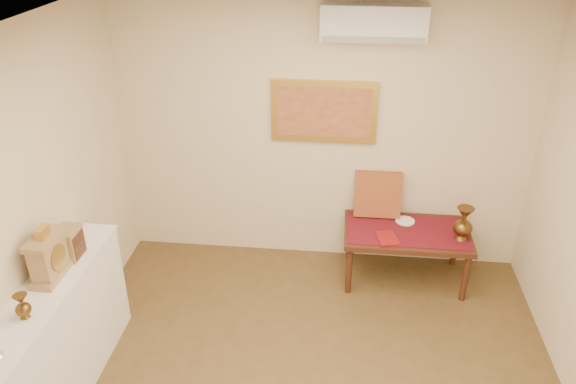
# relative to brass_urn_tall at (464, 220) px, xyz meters

# --- Properties ---
(ceiling) EXTENTS (4.50, 4.50, 0.00)m
(ceiling) POSITION_rel_brass_urn_tall_xyz_m (-1.34, -1.78, 1.94)
(ceiling) COLOR silver
(ceiling) RESTS_ON ground
(wall_back) EXTENTS (4.00, 0.02, 2.70)m
(wall_back) POSITION_rel_brass_urn_tall_xyz_m (-1.34, 0.47, 0.59)
(wall_back) COLOR beige
(wall_back) RESTS_ON ground
(brass_urn_small) EXTENTS (0.10, 0.10, 0.23)m
(brass_urn_small) POSITION_rel_brass_urn_tall_xyz_m (-3.14, -1.95, 0.34)
(brass_urn_small) COLOR brown
(brass_urn_small) RESTS_ON display_ledge
(table_cloth) EXTENTS (1.14, 0.59, 0.01)m
(table_cloth) POSITION_rel_brass_urn_tall_xyz_m (-0.49, 0.10, -0.21)
(table_cloth) COLOR maroon
(table_cloth) RESTS_ON low_table
(brass_urn_tall) EXTENTS (0.18, 0.18, 0.40)m
(brass_urn_tall) POSITION_rel_brass_urn_tall_xyz_m (0.00, 0.00, 0.00)
(brass_urn_tall) COLOR brown
(brass_urn_tall) RESTS_ON table_cloth
(plate) EXTENTS (0.19, 0.19, 0.01)m
(plate) POSITION_rel_brass_urn_tall_xyz_m (-0.50, 0.26, -0.20)
(plate) COLOR white
(plate) RESTS_ON table_cloth
(menu) EXTENTS (0.23, 0.29, 0.01)m
(menu) POSITION_rel_brass_urn_tall_xyz_m (-0.69, -0.08, -0.20)
(menu) COLOR maroon
(menu) RESTS_ON table_cloth
(cushion) EXTENTS (0.46, 0.19, 0.47)m
(cushion) POSITION_rel_brass_urn_tall_xyz_m (-0.78, 0.37, 0.03)
(cushion) COLOR maroon
(cushion) RESTS_ON table_cloth
(display_ledge) EXTENTS (0.37, 2.02, 0.98)m
(display_ledge) POSITION_rel_brass_urn_tall_xyz_m (-3.16, -1.78, -0.27)
(display_ledge) COLOR white
(display_ledge) RESTS_ON floor
(mantel_clock) EXTENTS (0.17, 0.36, 0.41)m
(mantel_clock) POSITION_rel_brass_urn_tall_xyz_m (-3.17, -1.51, 0.39)
(mantel_clock) COLOR #9D7F50
(mantel_clock) RESTS_ON display_ledge
(wooden_chest) EXTENTS (0.16, 0.21, 0.24)m
(wooden_chest) POSITION_rel_brass_urn_tall_xyz_m (-3.14, -1.25, 0.34)
(wooden_chest) COLOR #9D7F50
(wooden_chest) RESTS_ON display_ledge
(low_table) EXTENTS (1.20, 0.70, 0.55)m
(low_table) POSITION_rel_brass_urn_tall_xyz_m (-0.49, 0.10, -0.28)
(low_table) COLOR #442114
(low_table) RESTS_ON floor
(painting) EXTENTS (1.00, 0.06, 0.60)m
(painting) POSITION_rel_brass_urn_tall_xyz_m (-1.34, 0.44, 0.84)
(painting) COLOR gold
(painting) RESTS_ON wall_back
(ac_unit) EXTENTS (0.90, 0.25, 0.30)m
(ac_unit) POSITION_rel_brass_urn_tall_xyz_m (-0.94, 0.34, 1.69)
(ac_unit) COLOR white
(ac_unit) RESTS_ON wall_back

